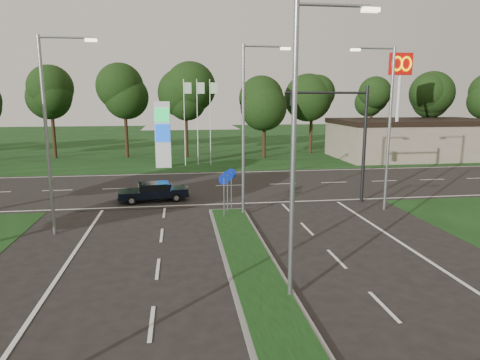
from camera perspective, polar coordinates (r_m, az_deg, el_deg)
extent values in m
cube|color=black|center=(61.75, -5.77, 4.97)|extent=(160.00, 50.00, 0.02)
cube|color=black|center=(31.13, -3.24, -0.81)|extent=(160.00, 12.00, 0.02)
cube|color=slate|center=(12.38, 5.38, -19.43)|extent=(2.00, 26.00, 0.12)
cube|color=gray|center=(49.19, 21.94, 5.08)|extent=(16.00, 9.00, 4.00)
cylinder|color=gray|center=(12.96, 7.10, 2.81)|extent=(0.16, 0.16, 9.00)
cylinder|color=gray|center=(13.42, 12.46, 21.81)|extent=(2.20, 0.10, 0.10)
cube|color=#FFF2CC|center=(13.81, 17.02, 20.86)|extent=(0.50, 0.22, 0.12)
cylinder|color=gray|center=(22.70, 0.44, 6.33)|extent=(0.16, 0.16, 9.00)
cylinder|color=gray|center=(22.97, 3.30, 17.37)|extent=(2.20, 0.10, 0.10)
cube|color=#FFF2CC|center=(23.20, 6.08, 17.01)|extent=(0.50, 0.22, 0.12)
cylinder|color=gray|center=(21.29, -24.36, 5.07)|extent=(0.16, 0.16, 9.00)
cylinder|color=gray|center=(21.09, -22.33, 17.18)|extent=(2.20, 0.10, 0.10)
cube|color=#FFF2CC|center=(20.86, -19.25, 17.19)|extent=(0.50, 0.22, 0.12)
cylinder|color=gray|center=(25.27, 19.27, 6.19)|extent=(0.16, 0.16, 9.00)
cylinder|color=gray|center=(24.85, 17.58, 16.40)|extent=(2.20, 0.10, 0.10)
cube|color=#FFF2CC|center=(24.40, 15.14, 16.40)|extent=(0.50, 0.22, 0.12)
cylinder|color=black|center=(26.93, 16.24, 4.48)|extent=(0.20, 0.20, 7.00)
cylinder|color=black|center=(25.85, 11.46, 11.34)|extent=(5.00, 0.14, 0.14)
cube|color=black|center=(25.25, 7.07, 10.80)|extent=(0.28, 0.28, 0.90)
sphere|color=#FF190C|center=(25.08, 7.20, 11.48)|extent=(0.20, 0.20, 0.20)
cylinder|color=gray|center=(22.60, -2.14, -2.43)|extent=(0.06, 0.06, 2.20)
cylinder|color=#0C26A5|center=(22.39, -2.16, 0.06)|extent=(0.56, 0.04, 0.56)
cylinder|color=gray|center=(23.60, -1.68, -1.85)|extent=(0.06, 0.06, 2.20)
cylinder|color=#0C26A5|center=(23.40, -1.69, 0.54)|extent=(0.56, 0.04, 0.56)
cylinder|color=gray|center=(24.31, -1.16, -1.47)|extent=(0.06, 0.06, 2.20)
cylinder|color=#0C26A5|center=(24.12, -1.17, 0.85)|extent=(0.56, 0.04, 0.56)
cube|color=silver|center=(39.54, -10.26, 5.92)|extent=(1.40, 0.30, 6.00)
cube|color=#0CA53F|center=(39.25, -10.36, 8.52)|extent=(1.30, 0.08, 1.20)
cube|color=#0C3FBF|center=(39.34, -10.28, 6.19)|extent=(1.30, 0.08, 1.60)
cylinder|color=silver|center=(40.44, -7.40, 7.53)|extent=(0.08, 0.08, 8.00)
cube|color=#B2D8B2|center=(40.39, -7.01, 12.08)|extent=(0.70, 0.02, 1.00)
cylinder|color=silver|center=(40.48, -5.69, 7.57)|extent=(0.08, 0.08, 8.00)
cube|color=#B2D8B2|center=(40.44, -5.27, 12.11)|extent=(0.70, 0.02, 1.00)
cylinder|color=silver|center=(40.55, -3.98, 7.61)|extent=(0.08, 0.08, 8.00)
cube|color=#B2D8B2|center=(40.52, -3.54, 12.14)|extent=(0.70, 0.02, 1.00)
cylinder|color=silver|center=(43.57, 20.25, 8.51)|extent=(0.30, 0.30, 10.00)
cube|color=#BF0C07|center=(43.66, 20.64, 14.28)|extent=(2.20, 0.35, 2.00)
torus|color=#FFC600|center=(43.26, 20.24, 14.34)|extent=(1.06, 0.16, 1.06)
torus|color=#FFC600|center=(43.69, 21.31, 14.23)|extent=(1.06, 0.16, 1.06)
cylinder|color=black|center=(46.63, -5.00, 5.80)|extent=(0.36, 0.36, 4.40)
sphere|color=black|center=(46.45, -5.09, 11.09)|extent=(6.00, 6.00, 6.00)
sphere|color=black|center=(46.28, -4.72, 12.33)|extent=(4.80, 4.80, 4.80)
cube|color=black|center=(27.05, -11.53, -1.68)|extent=(4.35, 2.26, 0.42)
cube|color=black|center=(26.97, -11.39, -0.83)|extent=(2.01, 1.69, 0.40)
cube|color=black|center=(26.93, -11.40, -0.41)|extent=(1.67, 1.56, 0.04)
cylinder|color=black|center=(26.28, -14.26, -2.67)|extent=(0.61, 0.27, 0.59)
cylinder|color=black|center=(27.78, -14.38, -1.95)|extent=(0.61, 0.27, 0.59)
cylinder|color=black|center=(26.49, -8.50, -2.35)|extent=(0.61, 0.27, 0.59)
cylinder|color=black|center=(27.98, -8.94, -1.65)|extent=(0.61, 0.27, 0.59)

